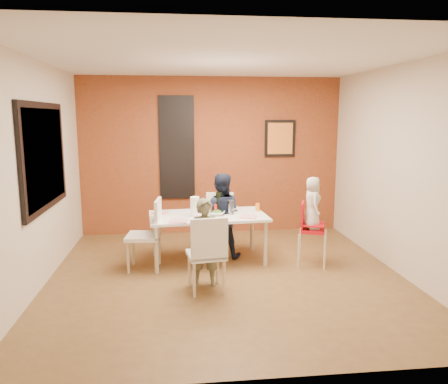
{
  "coord_description": "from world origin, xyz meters",
  "views": [
    {
      "loc": [
        -0.63,
        -5.31,
        2.03
      ],
      "look_at": [
        0.0,
        0.3,
        1.05
      ],
      "focal_mm": 35.0,
      "sensor_mm": 36.0,
      "label": 1
    }
  ],
  "objects": [
    {
      "name": "plate_near_right",
      "position": [
        0.35,
        0.42,
        0.68
      ],
      "size": [
        0.27,
        0.27,
        0.01
      ],
      "primitive_type": "cube",
      "rotation": [
        0.0,
        0.0,
        -0.3
      ],
      "color": "white",
      "rests_on": "dining_table"
    },
    {
      "name": "sippy_cup",
      "position": [
        0.55,
        0.79,
        0.73
      ],
      "size": [
        0.07,
        0.07,
        0.11
      ],
      "primitive_type": "cylinder",
      "color": "orange",
      "rests_on": "dining_table"
    },
    {
      "name": "picture_window_pane",
      "position": [
        -2.21,
        0.2,
        1.55
      ],
      "size": [
        0.02,
        1.55,
        1.15
      ],
      "primitive_type": "cube",
      "color": "black",
      "rests_on": "wall_left"
    },
    {
      "name": "wall_back",
      "position": [
        0.0,
        2.25,
        1.35
      ],
      "size": [
        4.5,
        0.02,
        2.7
      ],
      "primitive_type": "cube",
      "color": "beige",
      "rests_on": "ground"
    },
    {
      "name": "plate_far_mid",
      "position": [
        -0.19,
        0.96,
        0.68
      ],
      "size": [
        0.25,
        0.25,
        0.01
      ],
      "primitive_type": "cube",
      "rotation": [
        0.0,
        0.0,
        0.3
      ],
      "color": "white",
      "rests_on": "dining_table"
    },
    {
      "name": "glassblock_strip",
      "position": [
        -0.6,
        2.21,
        1.5
      ],
      "size": [
        0.55,
        0.03,
        1.7
      ],
      "primitive_type": "cube",
      "color": "silver",
      "rests_on": "wall_back"
    },
    {
      "name": "high_chair",
      "position": [
        1.18,
        0.32,
        0.53
      ],
      "size": [
        0.47,
        0.47,
        0.88
      ],
      "rotation": [
        0.0,
        0.0,
        1.23
      ],
      "color": "red",
      "rests_on": "ground"
    },
    {
      "name": "condiment_brown",
      "position": [
        -0.15,
        0.65,
        0.74
      ],
      "size": [
        0.03,
        0.03,
        0.13
      ],
      "primitive_type": "cylinder",
      "color": "brown",
      "rests_on": "dining_table"
    },
    {
      "name": "wall_right",
      "position": [
        2.25,
        0.0,
        1.35
      ],
      "size": [
        0.02,
        4.5,
        2.7
      ],
      "primitive_type": "cube",
      "color": "beige",
      "rests_on": "ground"
    },
    {
      "name": "wall_front",
      "position": [
        0.0,
        -2.25,
        1.35
      ],
      "size": [
        4.5,
        0.02,
        2.7
      ],
      "primitive_type": "cube",
      "color": "beige",
      "rests_on": "ground"
    },
    {
      "name": "glassblock_surround",
      "position": [
        -0.6,
        2.21,
        1.5
      ],
      "size": [
        0.6,
        0.03,
        1.76
      ],
      "primitive_type": "cube",
      "color": "black",
      "rests_on": "wall_back"
    },
    {
      "name": "salad_bowl_b",
      "position": [
        0.17,
        0.88,
        0.7
      ],
      "size": [
        0.22,
        0.22,
        0.05
      ],
      "primitive_type": "imported",
      "rotation": [
        0.0,
        0.0,
        -0.1
      ],
      "color": "silver",
      "rests_on": "dining_table"
    },
    {
      "name": "chair_far",
      "position": [
        0.02,
        1.04,
        0.5
      ],
      "size": [
        0.47,
        0.47,
        0.9
      ],
      "rotation": [
        0.0,
        0.0,
        -0.13
      ],
      "color": "white",
      "rests_on": "ground"
    },
    {
      "name": "wine_bottle",
      "position": [
        -0.03,
        0.66,
        0.83
      ],
      "size": [
        0.08,
        0.08,
        0.31
      ],
      "primitive_type": "cylinder",
      "color": "black",
      "rests_on": "dining_table"
    },
    {
      "name": "brick_accent_wall",
      "position": [
        0.0,
        2.23,
        1.35
      ],
      "size": [
        4.5,
        0.02,
        2.7
      ],
      "primitive_type": "cube",
      "color": "maroon",
      "rests_on": "ground"
    },
    {
      "name": "dining_table",
      "position": [
        -0.19,
        0.64,
        0.61
      ],
      "size": [
        1.68,
        1.01,
        0.67
      ],
      "rotation": [
        0.0,
        0.0,
        0.07
      ],
      "color": "white",
      "rests_on": "ground"
    },
    {
      "name": "toddler",
      "position": [
        1.2,
        0.3,
        0.87
      ],
      "size": [
        0.24,
        0.36,
        0.71
      ],
      "primitive_type": "imported",
      "rotation": [
        0.0,
        0.0,
        1.53
      ],
      "color": "beige",
      "rests_on": "high_chair"
    },
    {
      "name": "wine_glass_a",
      "position": [
        -0.2,
        0.39,
        0.76
      ],
      "size": [
        0.06,
        0.06,
        0.18
      ],
      "primitive_type": "cylinder",
      "color": "silver",
      "rests_on": "dining_table"
    },
    {
      "name": "ground",
      "position": [
        0.0,
        0.0,
        0.0
      ],
      "size": [
        4.5,
        4.5,
        0.0
      ],
      "primitive_type": "plane",
      "color": "brown",
      "rests_on": "ground"
    },
    {
      "name": "wine_glass_b",
      "position": [
        0.14,
        0.62,
        0.78
      ],
      "size": [
        0.07,
        0.07,
        0.21
      ],
      "primitive_type": "cylinder",
      "color": "white",
      "rests_on": "dining_table"
    },
    {
      "name": "chair_left",
      "position": [
        -0.99,
        0.4,
        0.53
      ],
      "size": [
        0.48,
        0.48,
        0.95
      ],
      "rotation": [
        0.0,
        0.0,
        4.62
      ],
      "color": "white",
      "rests_on": "ground"
    },
    {
      "name": "art_print_canvas",
      "position": [
        1.2,
        2.19,
        1.65
      ],
      "size": [
        0.44,
        0.01,
        0.54
      ],
      "primitive_type": "cube",
      "color": "orange",
      "rests_on": "wall_back"
    },
    {
      "name": "ceiling",
      "position": [
        0.0,
        0.0,
        2.7
      ],
      "size": [
        4.5,
        4.5,
        0.02
      ],
      "primitive_type": "cube",
      "color": "silver",
      "rests_on": "wall_back"
    },
    {
      "name": "paper_towel_roll",
      "position": [
        -0.38,
        0.56,
        0.81
      ],
      "size": [
        0.12,
        0.12,
        0.27
      ],
      "primitive_type": "cylinder",
      "color": "white",
      "rests_on": "dining_table"
    },
    {
      "name": "art_print_frame",
      "position": [
        1.2,
        2.21,
        1.65
      ],
      "size": [
        0.54,
        0.03,
        0.64
      ],
      "primitive_type": "cube",
      "color": "black",
      "rests_on": "wall_back"
    },
    {
      "name": "child_near",
      "position": [
        -0.29,
        -0.26,
        0.54
      ],
      "size": [
        0.39,
        0.26,
        1.07
      ],
      "primitive_type": "imported",
      "rotation": [
        0.0,
        0.0,
        -0.01
      ],
      "color": "brown",
      "rests_on": "ground"
    },
    {
      "name": "chair_near",
      "position": [
        -0.28,
        -0.51,
        0.51
      ],
      "size": [
        0.47,
        0.47,
        0.91
      ],
      "rotation": [
        0.0,
        0.0,
        3.27
      ],
      "color": "white",
      "rests_on": "ground"
    },
    {
      "name": "plate_far_left",
      "position": [
        -0.87,
        0.83,
        0.68
      ],
      "size": [
        0.26,
        0.26,
        0.01
      ],
      "primitive_type": "cube",
      "rotation": [
        0.0,
        0.0,
        -0.15
      ],
      "color": "white",
      "rests_on": "dining_table"
    },
    {
      "name": "child_far",
      "position": [
        0.01,
        0.81,
        0.62
      ],
      "size": [
        0.68,
        0.58,
        1.23
      ],
      "primitive_type": "imported",
      "rotation": [
        0.0,
        0.0,
        2.94
      ],
      "color": "black",
      "rests_on": "ground"
    },
    {
      "name": "salad_bowl_a",
      "position": [
        -0.07,
        0.6,
        0.7
      ],
      "size": [
        0.25,
        0.25,
        0.06
      ],
      "primitive_type": "imported",
      "rotation": [
        0.0,
        0.0,
        -0.12
      ],
      "color": "white",
      "rests_on": "dining_table"
    },
    {
      "name": "condiment_green",
      "position": [
        -0.11,
        0.71,
        0.74
      ],
      "size": [
        0.03,
        0.03,
        0.13
      ],
      "primitive_type": "cylinder",
      "color": "#367527",
      "rests_on": "dining_table"
    },
    {
      "name": "picture_window_frame",
      "position": [
        -2.22,
        0.2,
        1.55
      ],
      "size": [
        0.05,
        1.7,
        1.3
      ],
      "primitive_type": "cube",
      "color": "black",
      "rests_on": "wall_left"
    },
    {
      "name": "plate_near_left",
      "position": [
        -0.61,
        0.29,
        0.68
      ],
      "size": [
        0.26,
        0.26,
        0.01
      ],
      "primitive_type": "cube",
      "rotation": [
        0.0,
        0.0,
        -0.12
      ],
      "color": "silver",
      "rests_on": "dining_table"
    },
    {
      "name": "condiment_red",
      "position": [
        -0.09,
        0.59,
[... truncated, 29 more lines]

